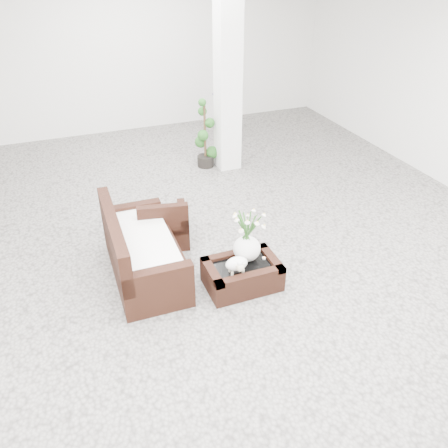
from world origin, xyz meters
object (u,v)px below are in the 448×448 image
object	(u,v)px
coffee_table	(242,275)
armchair	(163,219)
loveseat	(144,244)
topiary	(205,134)

from	to	relation	value
coffee_table	armchair	world-z (taller)	armchair
coffee_table	loveseat	distance (m)	1.29
coffee_table	topiary	distance (m)	3.67
topiary	loveseat	bearing A→B (deg)	-122.40
topiary	coffee_table	bearing A→B (deg)	-102.12
coffee_table	armchair	bearing A→B (deg)	115.66
loveseat	topiary	bearing A→B (deg)	-31.53
armchair	loveseat	distance (m)	0.78
coffee_table	armchair	size ratio (longest dim) A/B	1.24
loveseat	topiary	xyz separation A→B (m)	(1.82, 2.87, 0.20)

